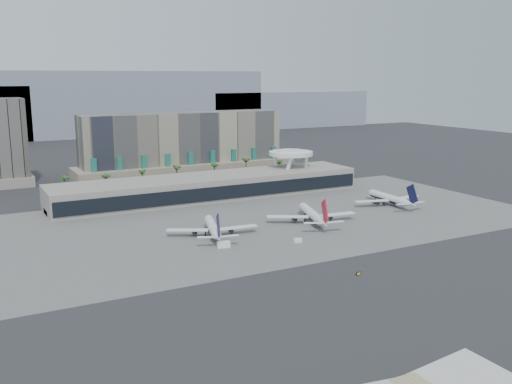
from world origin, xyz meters
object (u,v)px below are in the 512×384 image
airliner_left (213,228)px  taxiway_sign (358,274)px  service_vehicle_a (224,245)px  service_vehicle_b (298,240)px  airliner_centre (313,215)px  airliner_right (390,198)px

airliner_left → taxiway_sign: airliner_left is taller
service_vehicle_a → taxiway_sign: bearing=-46.6°
airliner_left → service_vehicle_b: bearing=-27.1°
service_vehicle_b → airliner_centre: bearing=61.6°
service_vehicle_a → service_vehicle_b: service_vehicle_a is taller
service_vehicle_a → taxiway_sign: 55.83m
airliner_left → service_vehicle_a: airliner_left is taller
airliner_centre → taxiway_sign: 69.52m
airliner_left → airliner_right: 103.54m
service_vehicle_a → service_vehicle_b: bearing=0.5°
airliner_left → service_vehicle_b: airliner_left is taller
service_vehicle_b → taxiway_sign: service_vehicle_b is taller
airliner_right → airliner_centre: bearing=-165.2°
taxiway_sign → airliner_left: bearing=98.8°
airliner_left → service_vehicle_b: size_ratio=12.45×
airliner_left → service_vehicle_b: 35.75m
airliner_left → service_vehicle_a: size_ratio=7.81×
airliner_right → taxiway_sign: (-79.27, -76.30, -3.03)m
airliner_right → service_vehicle_a: airliner_right is taller
airliner_centre → service_vehicle_b: airliner_centre is taller
airliner_left → airliner_centre: size_ratio=0.93×
service_vehicle_b → service_vehicle_a: bearing=-178.8°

